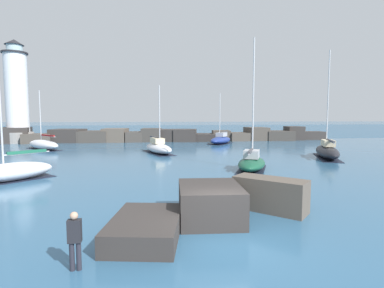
% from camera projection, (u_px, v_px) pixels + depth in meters
% --- Properties ---
extents(ground_plane, '(600.00, 600.00, 0.00)m').
position_uv_depth(ground_plane, '(226.00, 239.00, 10.38)').
color(ground_plane, '#336084').
extents(open_sea_beyond, '(400.00, 116.00, 0.01)m').
position_uv_depth(open_sea_beyond, '(153.00, 129.00, 112.78)').
color(open_sea_beyond, '#235175').
rests_on(open_sea_beyond, ground).
extents(breakwater_jetty, '(58.59, 7.27, 2.60)m').
position_uv_depth(breakwater_jetty, '(165.00, 135.00, 53.66)').
color(breakwater_jetty, '#383330').
rests_on(breakwater_jetty, ground).
extents(lighthouse, '(4.68, 4.68, 16.98)m').
position_uv_depth(lighthouse, '(17.00, 98.00, 49.67)').
color(lighthouse, gray).
rests_on(lighthouse, ground).
extents(foreground_rocks, '(8.66, 5.83, 1.49)m').
position_uv_depth(foreground_rocks, '(213.00, 206.00, 12.18)').
color(foreground_rocks, brown).
rests_on(foreground_rocks, ground).
extents(sailboat_moored_0, '(5.44, 5.24, 10.58)m').
position_uv_depth(sailboat_moored_0, '(11.00, 171.00, 20.01)').
color(sailboat_moored_0, white).
rests_on(sailboat_moored_0, ground).
extents(sailboat_moored_1, '(4.98, 8.07, 11.26)m').
position_uv_depth(sailboat_moored_1, '(327.00, 151.00, 31.41)').
color(sailboat_moored_1, black).
rests_on(sailboat_moored_1, ground).
extents(sailboat_moored_2, '(3.96, 7.52, 7.93)m').
position_uv_depth(sailboat_moored_2, '(158.00, 147.00, 35.70)').
color(sailboat_moored_2, white).
rests_on(sailboat_moored_2, ground).
extents(sailboat_moored_3, '(6.47, 7.26, 7.82)m').
position_uv_depth(sailboat_moored_3, '(43.00, 145.00, 39.75)').
color(sailboat_moored_3, white).
rests_on(sailboat_moored_3, ground).
extents(sailboat_moored_4, '(5.63, 6.57, 8.07)m').
position_uv_depth(sailboat_moored_4, '(221.00, 140.00, 48.41)').
color(sailboat_moored_4, navy).
rests_on(sailboat_moored_4, ground).
extents(sailboat_moored_5, '(4.20, 5.74, 10.56)m').
position_uv_depth(sailboat_moored_5, '(252.00, 162.00, 24.17)').
color(sailboat_moored_5, '#195138').
rests_on(sailboat_moored_5, ground).
extents(person_on_rocks, '(0.36, 0.22, 1.66)m').
position_uv_depth(person_on_rocks, '(75.00, 238.00, 8.20)').
color(person_on_rocks, '#282833').
rests_on(person_on_rocks, ground).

